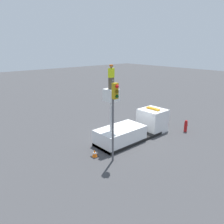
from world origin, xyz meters
TOP-DOWN VIEW (x-y plane):
  - ground_plane at (0.00, 0.00)m, footprint 120.00×120.00m
  - bucket_truck at (0.60, 0.00)m, footprint 7.17×2.26m
  - worker at (-2.00, 0.00)m, footprint 0.40×0.26m
  - traffic_light_pole at (-3.38, -1.86)m, footprint 0.34×0.57m
  - fire_hydrant at (5.20, -2.19)m, footprint 0.52×0.28m
  - traffic_cone_rear at (-4.01, -0.49)m, footprint 0.47×0.47m

SIDE VIEW (x-z plane):
  - ground_plane at x=0.00m, z-range 0.00..0.00m
  - traffic_cone_rear at x=-4.01m, z-range -0.02..0.56m
  - fire_hydrant at x=5.20m, z-range -0.01..1.12m
  - bucket_truck at x=0.60m, z-range -1.45..3.16m
  - traffic_light_pole at x=-3.38m, z-range 1.15..6.75m
  - worker at x=-2.00m, z-range 4.62..6.36m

